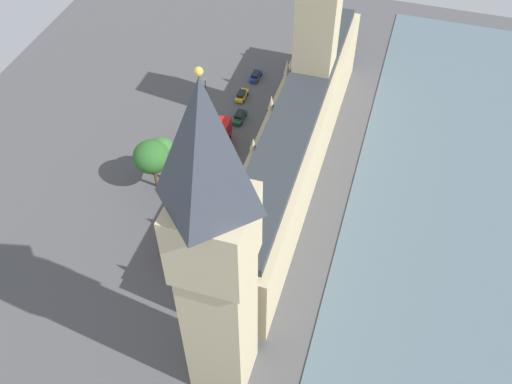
{
  "coord_description": "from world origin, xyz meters",
  "views": [
    {
      "loc": [
        -17.97,
        77.33,
        80.56
      ],
      "look_at": [
        1.0,
        14.86,
        8.81
      ],
      "focal_mm": 40.38,
      "sensor_mm": 36.0,
      "label": 1
    }
  ],
  "objects": [
    {
      "name": "plane_tree_kerbside",
      "position": [
        21.22,
        8.84,
        7.36
      ],
      "size": [
        5.36,
        5.36,
        9.7
      ],
      "color": "brown",
      "rests_on": "ground"
    },
    {
      "name": "car_blue_corner",
      "position": [
        13.67,
        -26.71,
        0.89
      ],
      "size": [
        1.91,
        4.51,
        1.74
      ],
      "rotation": [
        0.0,
        0.0,
        3.12
      ],
      "color": "navy",
      "rests_on": "ground"
    },
    {
      "name": "clock_tower",
      "position": [
        -2.57,
        42.43,
        27.72
      ],
      "size": [
        8.76,
        8.76,
        53.63
      ],
      "color": "#CCBA8E",
      "rests_on": "ground"
    },
    {
      "name": "river_thames",
      "position": [
        -31.45,
        0.0,
        0.12
      ],
      "size": [
        35.26,
        128.4,
        0.25
      ],
      "primitive_type": "cube",
      "color": "slate",
      "rests_on": "ground"
    },
    {
      "name": "street_lamp_slot_11",
      "position": [
        21.73,
        -15.72,
        4.28
      ],
      "size": [
        0.56,
        0.56,
        6.11
      ],
      "color": "black",
      "rests_on": "ground"
    },
    {
      "name": "plane_tree_slot_10",
      "position": [
        21.93,
        11.13,
        7.73
      ],
      "size": [
        6.86,
        6.86,
        10.68
      ],
      "color": "brown",
      "rests_on": "ground"
    },
    {
      "name": "parliament_building",
      "position": [
        -1.99,
        -1.7,
        9.18
      ],
      "size": [
        10.38,
        72.67,
        34.69
      ],
      "color": "#CCBA8E",
      "rests_on": "ground"
    },
    {
      "name": "double_decker_bus_under_trees",
      "position": [
        12.65,
        21.72,
        2.63
      ],
      "size": [
        2.95,
        10.58,
        4.75
      ],
      "rotation": [
        0.0,
        0.0,
        -0.04
      ],
      "color": "red",
      "rests_on": "ground"
    },
    {
      "name": "car_black_leading",
      "position": [
        12.53,
        9.88,
        0.88
      ],
      "size": [
        1.89,
        4.17,
        1.74
      ],
      "rotation": [
        0.0,
        0.0,
        3.16
      ],
      "color": "black",
      "rests_on": "ground"
    },
    {
      "name": "pedestrian_by_river_gate",
      "position": [
        6.2,
        -16.8,
        0.7
      ],
      "size": [
        0.64,
        0.56,
        1.55
      ],
      "rotation": [
        0.0,
        0.0,
        1.94
      ],
      "color": "gray",
      "rests_on": "ground"
    },
    {
      "name": "car_yellow_cab_trailing",
      "position": [
        14.57,
        -18.9,
        0.89
      ],
      "size": [
        1.97,
        4.41,
        1.74
      ],
      "rotation": [
        0.0,
        0.0,
        3.11
      ],
      "color": "gold",
      "rests_on": "ground"
    },
    {
      "name": "pedestrian_opposite_hall",
      "position": [
        5.73,
        -28.28,
        0.7
      ],
      "size": [
        0.57,
        0.64,
        1.56
      ],
      "rotation": [
        0.0,
        0.0,
        3.52
      ],
      "color": "#336B60",
      "rests_on": "ground"
    },
    {
      "name": "pedestrian_near_tower",
      "position": [
        6.14,
        -0.89,
        0.76
      ],
      "size": [
        0.68,
        0.7,
        1.68
      ],
      "rotation": [
        0.0,
        0.0,
        3.83
      ],
      "color": "black",
      "rests_on": "ground"
    },
    {
      "name": "car_dark_green_far_end",
      "position": [
        12.8,
        -11.85,
        0.89
      ],
      "size": [
        2.07,
        4.77,
        1.74
      ],
      "rotation": [
        0.0,
        0.0,
        -0.02
      ],
      "color": "#19472D",
      "rests_on": "ground"
    },
    {
      "name": "double_decker_bus_midblock",
      "position": [
        13.9,
        -1.48,
        2.63
      ],
      "size": [
        2.79,
        10.54,
        4.75
      ],
      "rotation": [
        0.0,
        0.0,
        3.16
      ],
      "color": "red",
      "rests_on": "ground"
    },
    {
      "name": "street_lamp_slot_12",
      "position": [
        22.06,
        5.32,
        4.23
      ],
      "size": [
        0.56,
        0.56,
        6.02
      ],
      "color": "black",
      "rests_on": "ground"
    },
    {
      "name": "ground_plane",
      "position": [
        0.0,
        0.0,
        0.0
      ],
      "size": [
        142.67,
        142.67,
        0.0
      ],
      "primitive_type": "plane",
      "color": "#4C4C4F"
    }
  ]
}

